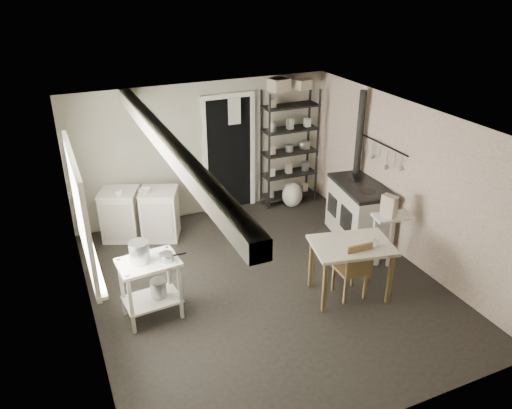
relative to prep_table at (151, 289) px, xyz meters
name	(u,v)px	position (x,y,z in m)	size (l,w,h in m)	color
floor	(265,285)	(1.56, 0.04, -0.40)	(5.00, 5.00, 0.00)	black
ceiling	(266,123)	(1.56, 0.04, 1.90)	(5.00, 5.00, 0.00)	silver
wall_back	(204,150)	(1.56, 2.54, 0.75)	(4.50, 0.02, 2.30)	#9E9B87
wall_front	(386,327)	(1.56, -2.46, 0.75)	(4.50, 0.02, 2.30)	#9E9B87
wall_left	(83,246)	(-0.69, 0.04, 0.75)	(0.02, 5.00, 2.30)	#9E9B87
wall_right	(407,182)	(3.81, 0.04, 0.75)	(0.02, 5.00, 2.30)	#9E9B87
window	(79,211)	(-0.66, 0.24, 1.10)	(0.12, 1.76, 1.28)	white
doorway	(229,155)	(2.01, 2.51, 0.60)	(0.96, 0.10, 2.08)	white
ceiling_beam	(167,145)	(0.36, 0.04, 1.80)	(0.18, 5.00, 0.18)	white
wallpaper_panel	(406,182)	(3.80, 0.04, 0.75)	(0.01, 5.00, 2.30)	beige
utensil_rail	(381,144)	(3.75, 0.64, 1.15)	(0.06, 1.20, 0.44)	#ACADAF
prep_table	(151,289)	(0.00, 0.00, 0.00)	(0.71, 0.50, 0.81)	white
stockpot	(139,252)	(-0.08, 0.03, 0.54)	(0.24, 0.24, 0.26)	#ACADAF
saucepan	(166,257)	(0.21, -0.06, 0.45)	(0.17, 0.17, 0.09)	#ACADAF
bucket	(159,288)	(0.09, 0.01, -0.02)	(0.20, 0.20, 0.22)	#ACADAF
base_cabinets	(140,211)	(0.31, 2.08, 0.06)	(1.24, 0.53, 0.82)	beige
mixing_bowl	(144,184)	(0.41, 1.98, 0.55)	(0.26, 0.26, 0.06)	silver
counter_cup	(118,187)	(0.01, 1.99, 0.57)	(0.13, 0.13, 0.11)	silver
shelf_rack	(289,153)	(3.09, 2.35, 0.55)	(0.99, 0.38, 2.08)	black
shelf_jar	(272,133)	(2.74, 2.34, 0.96)	(0.08, 0.08, 0.18)	silver
storage_box_a	(279,95)	(2.84, 2.32, 1.61)	(0.30, 0.27, 0.21)	beige
storage_box_b	(302,94)	(3.27, 2.30, 1.59)	(0.26, 0.24, 0.17)	beige
stove	(359,213)	(3.48, 0.65, 0.04)	(0.65, 1.18, 0.93)	beige
stovepipe	(360,134)	(3.67, 1.09, 1.19)	(0.11, 0.11, 1.39)	black
side_ledge	(389,240)	(3.39, -0.24, 0.03)	(0.54, 0.29, 0.83)	white
oats_box	(389,205)	(3.31, -0.23, 0.61)	(0.13, 0.21, 0.31)	beige
work_table	(350,270)	(2.49, -0.59, -0.02)	(1.01, 0.71, 0.77)	beige
table_cup	(375,243)	(2.72, -0.74, 0.41)	(0.10, 0.10, 0.09)	silver
chair	(351,264)	(2.48, -0.61, 0.08)	(0.35, 0.37, 0.86)	brown
flour_sack	(292,194)	(3.05, 2.10, -0.16)	(0.38, 0.32, 0.45)	beige
floor_crock	(375,259)	(3.28, -0.12, -0.33)	(0.13, 0.13, 0.16)	silver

